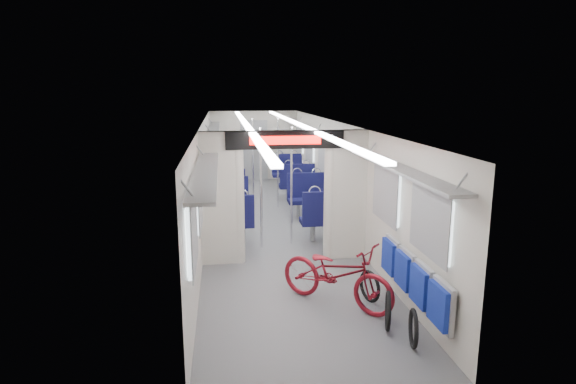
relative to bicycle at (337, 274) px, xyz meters
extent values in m
plane|color=#515456|center=(-0.48, 3.93, -0.46)|extent=(12.00, 12.00, 0.00)
cube|color=beige|center=(-1.93, 3.93, 0.69)|extent=(0.02, 12.00, 2.30)
cube|color=beige|center=(0.97, 3.93, 0.69)|extent=(0.02, 12.00, 2.30)
cube|color=beige|center=(-0.48, 9.93, 0.69)|extent=(2.90, 0.02, 2.30)
cube|color=beige|center=(-0.48, -2.07, 0.69)|extent=(2.90, 0.02, 2.30)
cube|color=silver|center=(-0.48, 3.93, 1.84)|extent=(2.90, 12.00, 0.02)
cube|color=white|center=(-1.03, 3.93, 1.81)|extent=(0.12, 11.40, 0.04)
cube|color=white|center=(0.07, 3.93, 1.81)|extent=(0.12, 11.40, 0.04)
cube|color=beige|center=(-1.60, 1.93, 0.54)|extent=(0.65, 0.18, 2.00)
cube|color=beige|center=(0.65, 1.93, 0.54)|extent=(0.65, 0.18, 2.00)
cube|color=beige|center=(-0.48, 1.93, 1.69)|extent=(2.90, 0.18, 0.30)
cylinder|color=beige|center=(-1.28, 1.93, 0.54)|extent=(0.20, 0.20, 2.00)
cylinder|color=beige|center=(0.32, 1.93, 0.54)|extent=(0.20, 0.20, 2.00)
cube|color=black|center=(-0.48, 1.82, 1.69)|extent=(2.00, 0.03, 0.30)
cube|color=#FF0C07|center=(-0.48, 1.80, 1.69)|extent=(1.20, 0.02, 0.14)
cube|color=silver|center=(-1.90, -0.87, 0.94)|extent=(0.04, 1.00, 0.75)
cube|color=silver|center=(0.94, -0.87, 0.94)|extent=(0.04, 1.00, 0.75)
cube|color=silver|center=(-1.90, 0.73, 0.94)|extent=(0.04, 1.00, 0.75)
cube|color=silver|center=(0.94, 0.73, 0.94)|extent=(0.04, 1.00, 0.75)
cube|color=silver|center=(-1.90, 3.43, 0.94)|extent=(0.04, 1.00, 0.75)
cube|color=silver|center=(0.94, 3.43, 0.94)|extent=(0.04, 1.00, 0.75)
cube|color=silver|center=(-1.90, 5.33, 0.94)|extent=(0.04, 1.00, 0.75)
cube|color=silver|center=(0.94, 5.33, 0.94)|extent=(0.04, 1.00, 0.75)
cube|color=silver|center=(-1.90, 7.23, 0.94)|extent=(0.04, 1.00, 0.75)
cube|color=silver|center=(0.94, 7.23, 0.94)|extent=(0.04, 1.00, 0.75)
cube|color=silver|center=(-1.90, 9.03, 0.94)|extent=(0.04, 1.00, 0.75)
cube|color=silver|center=(0.94, 9.03, 0.94)|extent=(0.04, 1.00, 0.75)
cube|color=gray|center=(-1.75, -0.07, 1.49)|extent=(0.30, 3.60, 0.04)
cube|color=gray|center=(0.79, -0.07, 1.49)|extent=(0.30, 3.60, 0.04)
cube|color=gray|center=(-1.75, 5.93, 1.49)|extent=(0.30, 7.60, 0.04)
cube|color=gray|center=(0.79, 5.93, 1.49)|extent=(0.30, 7.60, 0.04)
cube|color=gray|center=(-0.48, 9.87, 0.54)|extent=(0.90, 0.05, 2.00)
imported|color=maroon|center=(0.00, 0.00, 0.00)|extent=(1.70, 1.66, 0.93)
cube|color=gray|center=(0.90, -1.39, 0.12)|extent=(0.06, 0.49, 0.56)
cube|color=navy|center=(0.84, -1.39, 0.12)|extent=(0.06, 0.45, 0.47)
cube|color=gray|center=(0.90, -0.84, 0.12)|extent=(0.06, 0.49, 0.56)
cube|color=navy|center=(0.84, -0.84, 0.12)|extent=(0.06, 0.45, 0.47)
cube|color=gray|center=(0.90, -0.29, 0.12)|extent=(0.06, 0.49, 0.56)
cube|color=navy|center=(0.84, -0.29, 0.12)|extent=(0.06, 0.45, 0.47)
cube|color=gray|center=(0.90, 0.26, 0.12)|extent=(0.06, 0.49, 0.56)
cube|color=navy|center=(0.84, 0.26, 0.12)|extent=(0.06, 0.45, 0.47)
torus|color=black|center=(0.63, -1.24, -0.25)|extent=(0.16, 0.47, 0.47)
torus|color=black|center=(0.48, -0.79, -0.23)|extent=(0.19, 0.50, 0.51)
torus|color=black|center=(0.50, 0.03, -0.25)|extent=(0.20, 0.46, 0.47)
cube|color=#0C0C36|center=(-1.18, 3.01, -0.06)|extent=(0.46, 0.42, 0.10)
cylinder|color=gray|center=(-1.18, 3.01, -0.29)|extent=(0.10, 0.10, 0.35)
cube|color=#0C0C36|center=(-1.18, 2.83, 0.26)|extent=(0.46, 0.08, 0.56)
torus|color=silver|center=(-1.18, 2.83, 0.54)|extent=(0.23, 0.03, 0.23)
cube|color=#0C0C36|center=(-1.18, 4.73, -0.06)|extent=(0.46, 0.42, 0.10)
cylinder|color=gray|center=(-1.18, 4.73, -0.29)|extent=(0.10, 0.10, 0.35)
cube|color=#0C0C36|center=(-1.18, 4.90, 0.26)|extent=(0.46, 0.08, 0.56)
torus|color=silver|center=(-1.18, 4.90, 0.54)|extent=(0.23, 0.03, 0.23)
cube|color=#0C0C36|center=(-1.65, 3.01, -0.06)|extent=(0.46, 0.42, 0.10)
cylinder|color=gray|center=(-1.65, 3.01, -0.29)|extent=(0.10, 0.10, 0.35)
cube|color=#0C0C36|center=(-1.65, 2.83, 0.26)|extent=(0.46, 0.08, 0.56)
torus|color=silver|center=(-1.65, 2.83, 0.54)|extent=(0.23, 0.03, 0.23)
cube|color=#0C0C36|center=(-1.65, 4.73, -0.06)|extent=(0.46, 0.42, 0.10)
cylinder|color=gray|center=(-1.65, 4.73, -0.29)|extent=(0.10, 0.10, 0.35)
cube|color=#0C0C36|center=(-1.65, 4.90, 0.26)|extent=(0.46, 0.08, 0.56)
torus|color=silver|center=(-1.65, 4.90, 0.54)|extent=(0.23, 0.03, 0.23)
cube|color=#0C0C36|center=(0.22, 2.96, -0.06)|extent=(0.48, 0.45, 0.10)
cylinder|color=gray|center=(0.22, 2.96, -0.29)|extent=(0.10, 0.10, 0.35)
cube|color=#0C0C36|center=(0.22, 2.78, 0.28)|extent=(0.48, 0.09, 0.59)
torus|color=silver|center=(0.22, 2.78, 0.58)|extent=(0.24, 0.03, 0.24)
cube|color=#0C0C36|center=(0.22, 4.79, -0.06)|extent=(0.48, 0.45, 0.10)
cylinder|color=gray|center=(0.22, 4.79, -0.29)|extent=(0.10, 0.10, 0.35)
cube|color=#0C0C36|center=(0.22, 4.97, 0.28)|extent=(0.48, 0.09, 0.59)
torus|color=silver|center=(0.22, 4.97, 0.58)|extent=(0.24, 0.03, 0.24)
cube|color=#0C0C36|center=(0.69, 2.96, -0.06)|extent=(0.48, 0.45, 0.10)
cylinder|color=gray|center=(0.69, 2.96, -0.29)|extent=(0.10, 0.10, 0.35)
cube|color=#0C0C36|center=(0.69, 2.78, 0.28)|extent=(0.48, 0.09, 0.59)
torus|color=silver|center=(0.69, 2.78, 0.58)|extent=(0.24, 0.03, 0.24)
cube|color=#0C0C36|center=(0.69, 4.79, -0.06)|extent=(0.48, 0.45, 0.10)
cylinder|color=gray|center=(0.69, 4.79, -0.29)|extent=(0.10, 0.10, 0.35)
cube|color=#0C0C36|center=(0.69, 4.97, 0.28)|extent=(0.48, 0.09, 0.59)
torus|color=silver|center=(0.69, 4.97, 0.58)|extent=(0.24, 0.03, 0.24)
cube|color=#0C0C36|center=(-1.18, 6.30, -0.06)|extent=(0.43, 0.40, 0.10)
cylinder|color=gray|center=(-1.18, 6.30, -0.29)|extent=(0.10, 0.10, 0.35)
cube|color=#0C0C36|center=(-1.18, 6.14, 0.25)|extent=(0.43, 0.08, 0.53)
torus|color=silver|center=(-1.18, 6.14, 0.51)|extent=(0.22, 0.03, 0.22)
cube|color=#0C0C36|center=(-1.18, 7.93, -0.06)|extent=(0.43, 0.40, 0.10)
cylinder|color=gray|center=(-1.18, 7.93, -0.29)|extent=(0.10, 0.10, 0.35)
cube|color=#0C0C36|center=(-1.18, 8.10, 0.25)|extent=(0.43, 0.08, 0.53)
torus|color=silver|center=(-1.18, 8.10, 0.51)|extent=(0.22, 0.03, 0.22)
cube|color=#0C0C36|center=(-1.65, 6.30, -0.06)|extent=(0.43, 0.40, 0.10)
cylinder|color=gray|center=(-1.65, 6.30, -0.29)|extent=(0.10, 0.10, 0.35)
cube|color=#0C0C36|center=(-1.65, 6.14, 0.25)|extent=(0.43, 0.08, 0.53)
torus|color=silver|center=(-1.65, 6.14, 0.51)|extent=(0.22, 0.03, 0.22)
cube|color=#0C0C36|center=(-1.65, 7.93, -0.06)|extent=(0.43, 0.40, 0.10)
cylinder|color=gray|center=(-1.65, 7.93, -0.29)|extent=(0.10, 0.10, 0.35)
cube|color=#0C0C36|center=(-1.65, 8.10, 0.25)|extent=(0.43, 0.08, 0.53)
torus|color=silver|center=(-1.65, 8.10, 0.51)|extent=(0.22, 0.03, 0.22)
cube|color=#0C0C36|center=(0.22, 6.62, -0.06)|extent=(0.47, 0.44, 0.10)
cylinder|color=gray|center=(0.22, 6.62, -0.29)|extent=(0.10, 0.10, 0.35)
cube|color=#0C0C36|center=(0.22, 6.44, 0.28)|extent=(0.47, 0.08, 0.58)
torus|color=silver|center=(0.22, 6.44, 0.56)|extent=(0.24, 0.03, 0.24)
cube|color=#0C0C36|center=(0.22, 8.41, -0.06)|extent=(0.47, 0.44, 0.10)
cylinder|color=gray|center=(0.22, 8.41, -0.29)|extent=(0.10, 0.10, 0.35)
cube|color=#0C0C36|center=(0.22, 8.59, 0.28)|extent=(0.47, 0.08, 0.58)
torus|color=silver|center=(0.22, 8.59, 0.56)|extent=(0.24, 0.03, 0.24)
cube|color=#0C0C36|center=(0.69, 6.62, -0.06)|extent=(0.47, 0.44, 0.10)
cylinder|color=gray|center=(0.69, 6.62, -0.29)|extent=(0.10, 0.10, 0.35)
cube|color=#0C0C36|center=(0.69, 6.44, 0.28)|extent=(0.47, 0.08, 0.58)
torus|color=silver|center=(0.69, 6.44, 0.56)|extent=(0.24, 0.03, 0.24)
cube|color=#0C0C36|center=(0.69, 8.41, -0.06)|extent=(0.47, 0.44, 0.10)
cylinder|color=gray|center=(0.69, 8.41, -0.29)|extent=(0.10, 0.10, 0.35)
cube|color=#0C0C36|center=(0.69, 8.59, 0.28)|extent=(0.47, 0.08, 0.58)
torus|color=silver|center=(0.69, 8.59, 0.56)|extent=(0.24, 0.03, 0.24)
cylinder|color=silver|center=(-0.83, 2.69, 0.69)|extent=(0.04, 0.04, 2.30)
cylinder|color=silver|center=(-0.23, 2.83, 0.69)|extent=(0.04, 0.04, 2.30)
cylinder|color=silver|center=(-0.79, 5.64, 0.69)|extent=(0.04, 0.04, 2.30)
cylinder|color=silver|center=(-0.14, 5.88, 0.69)|extent=(0.04, 0.04, 2.30)
camera|label=1|loc=(-1.53, -6.17, 2.50)|focal=30.00mm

